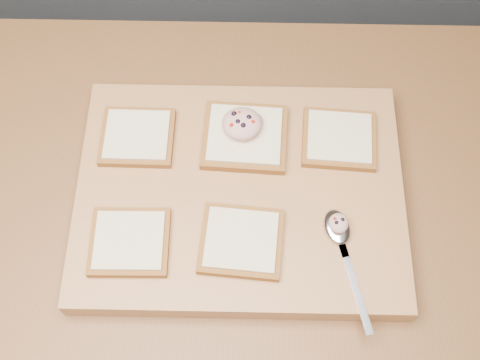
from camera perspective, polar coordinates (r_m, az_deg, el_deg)
The scene contains 11 objects.
ground at distance 1.78m, azimuth 4.33°, elevation -15.52°, with size 4.00×4.00×0.00m, color #515459.
island_counter at distance 1.34m, azimuth 5.67°, elevation -11.77°, with size 2.00×0.80×0.90m.
cutting_board at distance 0.91m, azimuth 0.00°, elevation -1.35°, with size 0.49×0.37×0.04m, color #B5814D.
bread_far_left at distance 0.94m, azimuth -9.70°, elevation 4.08°, with size 0.11×0.10×0.02m.
bread_far_center at distance 0.93m, azimuth 0.45°, elevation 4.14°, with size 0.13×0.12×0.02m.
bread_far_right at distance 0.94m, azimuth 9.38°, elevation 3.89°, with size 0.12×0.11×0.02m.
bread_near_left at distance 0.87m, azimuth -10.42°, elevation -5.77°, with size 0.11×0.10×0.02m.
bread_near_center at distance 0.85m, azimuth 0.12°, elevation -5.81°, with size 0.12×0.11×0.02m.
tuna_salad_dollop at distance 0.91m, azimuth 0.19°, elevation 5.39°, with size 0.06×0.06×0.03m.
spoon at distance 0.87m, azimuth 9.44°, elevation -5.23°, with size 0.07×0.18×0.01m.
spoon_salad at distance 0.86m, azimuth 9.33°, elevation -4.05°, with size 0.03×0.03×0.02m.
Camera 1 is at (-0.12, -0.34, 1.75)m, focal length 45.00 mm.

